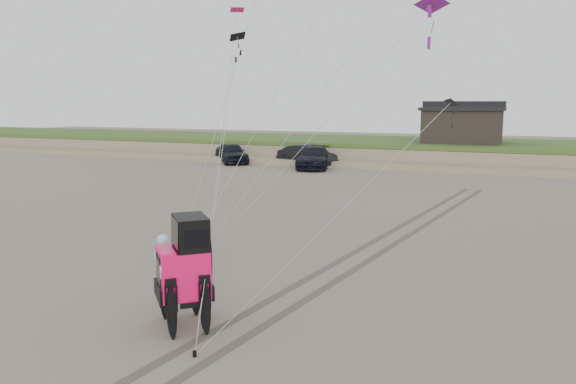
{
  "coord_description": "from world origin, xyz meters",
  "views": [
    {
      "loc": [
        6.38,
        -10.84,
        5.01
      ],
      "look_at": [
        0.66,
        3.0,
        2.6
      ],
      "focal_mm": 35.0,
      "sensor_mm": 36.0,
      "label": 1
    }
  ],
  "objects_px": {
    "cabin": "(463,124)",
    "truck_b": "(307,156)",
    "truck_c": "(314,157)",
    "man": "(164,267)",
    "truck_a": "(232,153)",
    "jeep": "(183,283)"
  },
  "relations": [
    {
      "from": "truck_a",
      "to": "truck_b",
      "type": "xyz_separation_m",
      "value": [
        6.47,
        0.49,
        -0.02
      ]
    },
    {
      "from": "truck_b",
      "to": "jeep",
      "type": "xyz_separation_m",
      "value": [
        8.74,
        -31.2,
        0.19
      ]
    },
    {
      "from": "truck_b",
      "to": "truck_c",
      "type": "bearing_deg",
      "value": -123.18
    },
    {
      "from": "man",
      "to": "jeep",
      "type": "bearing_deg",
      "value": 137.85
    },
    {
      "from": "cabin",
      "to": "jeep",
      "type": "relative_size",
      "value": 1.18
    },
    {
      "from": "cabin",
      "to": "truck_c",
      "type": "bearing_deg",
      "value": -142.55
    },
    {
      "from": "cabin",
      "to": "man",
      "type": "xyz_separation_m",
      "value": [
        -3.78,
        -36.34,
        -2.37
      ]
    },
    {
      "from": "cabin",
      "to": "truck_b",
      "type": "relative_size",
      "value": 1.28
    },
    {
      "from": "truck_c",
      "to": "jeep",
      "type": "bearing_deg",
      "value": -89.38
    },
    {
      "from": "truck_b",
      "to": "truck_a",
      "type": "bearing_deg",
      "value": 112.26
    },
    {
      "from": "man",
      "to": "cabin",
      "type": "bearing_deg",
      "value": -96.12
    },
    {
      "from": "truck_a",
      "to": "truck_b",
      "type": "relative_size",
      "value": 0.99
    },
    {
      "from": "cabin",
      "to": "truck_b",
      "type": "bearing_deg",
      "value": -150.08
    },
    {
      "from": "cabin",
      "to": "truck_b",
      "type": "xyz_separation_m",
      "value": [
        -11.13,
        -6.4,
        -2.42
      ]
    },
    {
      "from": "truck_b",
      "to": "jeep",
      "type": "bearing_deg",
      "value": -146.45
    },
    {
      "from": "truck_a",
      "to": "truck_b",
      "type": "height_order",
      "value": "truck_a"
    },
    {
      "from": "truck_b",
      "to": "man",
      "type": "relative_size",
      "value": 2.89
    },
    {
      "from": "cabin",
      "to": "truck_a",
      "type": "bearing_deg",
      "value": -158.6
    },
    {
      "from": "cabin",
      "to": "jeep",
      "type": "height_order",
      "value": "cabin"
    },
    {
      "from": "truck_a",
      "to": "man",
      "type": "distance_m",
      "value": 32.53
    },
    {
      "from": "truck_a",
      "to": "jeep",
      "type": "bearing_deg",
      "value": -105.72
    },
    {
      "from": "cabin",
      "to": "truck_c",
      "type": "xyz_separation_m",
      "value": [
        -10.07,
        -7.71,
        -2.41
      ]
    }
  ]
}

